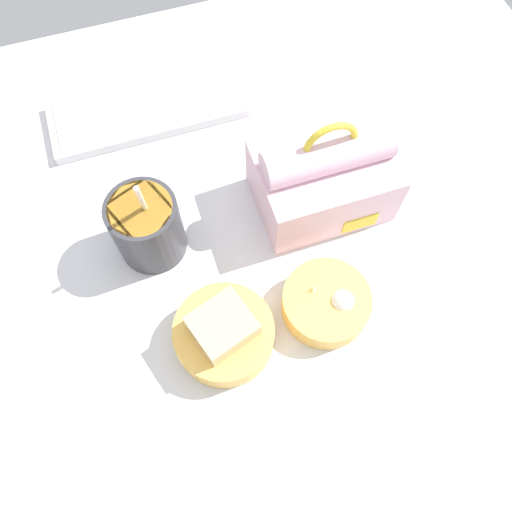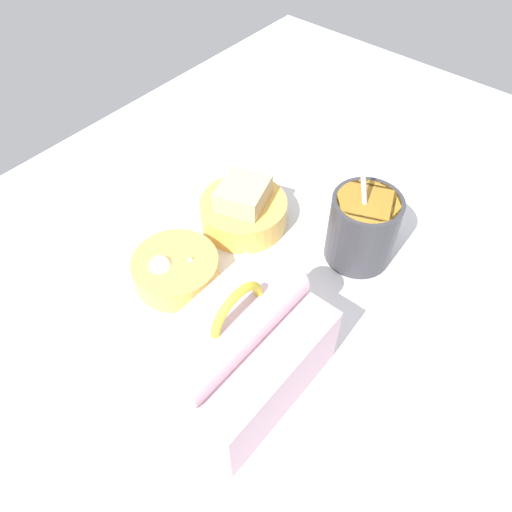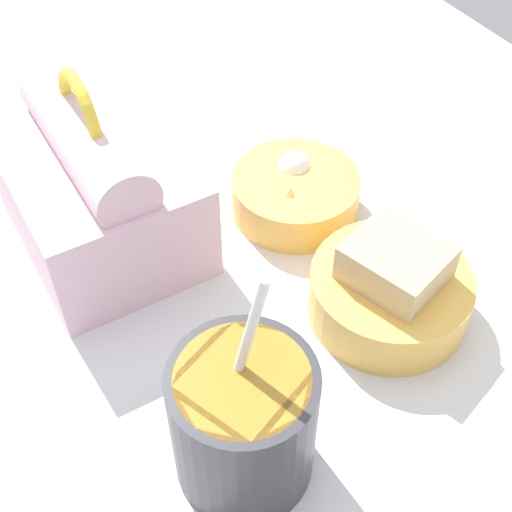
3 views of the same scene
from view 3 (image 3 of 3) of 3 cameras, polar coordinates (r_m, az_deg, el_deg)
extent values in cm
cube|color=silver|center=(62.08, -2.15, -7.44)|extent=(140.00, 110.00, 2.00)
cube|color=beige|center=(67.50, -12.45, 4.63)|extent=(20.06, 14.89, 10.19)
cylinder|color=beige|center=(63.32, -13.41, 9.04)|extent=(19.06, 5.60, 5.60)
cube|color=yellow|center=(73.22, -7.71, 6.99)|extent=(5.62, 0.30, 3.06)
torus|color=yellow|center=(61.84, -13.82, 10.87)|extent=(8.02, 1.00, 8.02)
cylinder|color=#333338|center=(50.57, -1.02, -13.21)|extent=(10.19, 10.19, 11.27)
cylinder|color=#C6892D|center=(46.01, -1.11, -9.93)|extent=(8.97, 8.97, 0.60)
cylinder|color=silver|center=(45.26, -1.05, -7.91)|extent=(0.70, 3.81, 12.75)
cylinder|color=#EAB24C|center=(62.51, 10.61, -3.03)|extent=(13.88, 13.88, 4.67)
cube|color=tan|center=(60.59, 10.94, -1.48)|extent=(9.40, 8.96, 6.54)
cylinder|color=#EAB24C|center=(70.80, 3.16, 4.95)|extent=(12.60, 12.60, 4.14)
ellipsoid|color=white|center=(71.45, 3.03, 6.92)|extent=(3.43, 3.43, 4.03)
cone|color=#F4DB84|center=(68.34, 2.65, 4.39)|extent=(5.69, 5.69, 3.52)
sphere|color=black|center=(72.64, 5.55, 6.22)|extent=(1.51, 1.51, 1.51)
sphere|color=black|center=(72.62, 4.84, 6.27)|extent=(1.51, 1.51, 1.51)
sphere|color=black|center=(72.26, 4.21, 6.07)|extent=(1.51, 1.51, 1.51)
camera|label=1|loc=(0.59, 59.05, 54.45)|focal=35.00mm
camera|label=2|loc=(0.72, -53.46, 41.68)|focal=35.00mm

